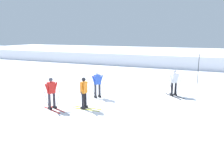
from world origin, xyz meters
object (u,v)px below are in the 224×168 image
skier_blue (97,83)px  skier_red (51,92)px  skier_orange (84,92)px  trail_marker_pole (198,70)px  skier_white (174,82)px

skier_blue → skier_red: size_ratio=1.00×
skier_blue → skier_red: 3.21m
skier_orange → skier_blue: 2.26m
skier_blue → trail_marker_pole: trail_marker_pole is taller
skier_white → trail_marker_pole: (1.15, 4.20, 0.29)m
skier_red → trail_marker_pole: (6.65, 9.58, 0.29)m
skier_red → trail_marker_pole: bearing=55.2°
skier_orange → skier_white: 6.08m
skier_blue → skier_white: 4.94m
skier_white → skier_red: 7.69m
skier_orange → skier_blue: bearing=99.4°
skier_blue → skier_orange: bearing=-80.6°
skier_blue → trail_marker_pole: 8.57m
skier_orange → skier_white: bearing=49.4°
skier_orange → trail_marker_pole: (5.11, 8.82, 0.29)m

